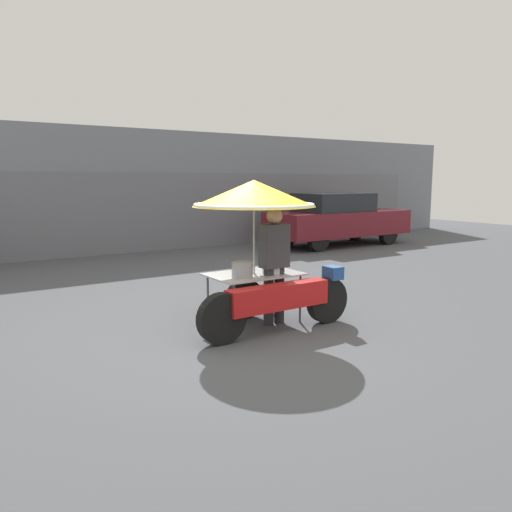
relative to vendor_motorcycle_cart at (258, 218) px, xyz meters
The scene contains 6 objects.
ground_plane 1.55m from the vendor_motorcycle_cart, 150.87° to the right, with size 36.00×36.00×0.00m, color #4C4F54.
shopfront_building 8.53m from the vendor_motorcycle_cart, 92.90° to the left, with size 28.00×2.06×3.33m.
vendor_motorcycle_cart is the anchor object (origin of this frame).
vendor_person 0.62m from the vendor_motorcycle_cart, 30.55° to the right, with size 0.38×0.22×1.60m.
parked_car 8.68m from the vendor_motorcycle_cart, 40.16° to the left, with size 4.52×1.69×1.57m.
potted_plant 12.06m from the vendor_motorcycle_cart, 34.07° to the left, with size 0.64×0.64×0.90m.
Camera 1 is at (-3.29, -5.33, 1.98)m, focal length 35.00 mm.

